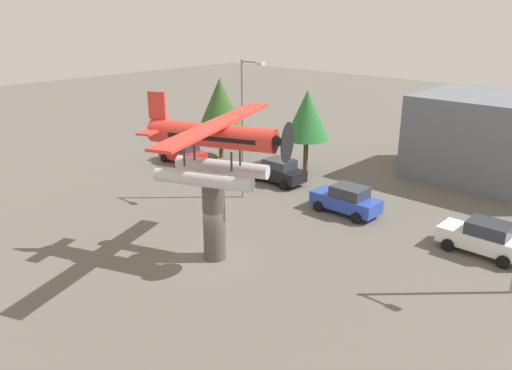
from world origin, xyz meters
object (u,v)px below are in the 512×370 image
at_px(car_mid_black, 278,171).
at_px(tree_east, 307,115).
at_px(storefront_building, 499,140).
at_px(display_pedestal, 214,220).
at_px(car_near_red, 183,152).
at_px(floatplane_monument, 214,146).
at_px(car_distant_white, 484,238).
at_px(car_far_blue, 346,200).
at_px(streetlight_primary, 245,122).
at_px(tree_west, 220,105).

xyz_separation_m(car_mid_black, tree_east, (-0.16, 3.46, 3.47)).
bearing_deg(car_mid_black, storefront_building, -135.03).
xyz_separation_m(display_pedestal, car_near_red, (-13.94, 9.42, -1.17)).
relative_size(floatplane_monument, car_distant_white, 2.40).
height_order(floatplane_monument, storefront_building, floatplane_monument).
distance_m(car_mid_black, storefront_building, 15.87).
bearing_deg(storefront_building, car_near_red, -147.64).
distance_m(car_far_blue, storefront_building, 13.55).
bearing_deg(car_far_blue, storefront_building, -109.01).
bearing_deg(car_far_blue, tree_east, -35.76).
height_order(streetlight_primary, tree_west, streetlight_primary).
distance_m(car_mid_black, tree_west, 8.64).
height_order(display_pedestal, car_distant_white, display_pedestal).
xyz_separation_m(display_pedestal, tree_west, (-12.89, 12.61, 2.42)).
height_order(car_distant_white, tree_west, tree_west).
height_order(display_pedestal, floatplane_monument, floatplane_monument).
distance_m(car_near_red, tree_east, 10.48).
bearing_deg(streetlight_primary, car_near_red, 165.94).
relative_size(car_near_red, tree_east, 0.68).
bearing_deg(display_pedestal, floatplane_monument, 21.74).
distance_m(car_near_red, car_far_blue, 15.50).
relative_size(car_near_red, car_far_blue, 1.00).
relative_size(car_far_blue, tree_east, 0.68).
height_order(car_mid_black, streetlight_primary, streetlight_primary).
height_order(floatplane_monument, car_mid_black, floatplane_monument).
relative_size(tree_west, tree_east, 1.06).
height_order(car_far_blue, car_distant_white, same).
bearing_deg(display_pedestal, car_near_red, 145.96).
relative_size(display_pedestal, car_mid_black, 0.97).
distance_m(car_distant_white, tree_east, 16.10).
bearing_deg(streetlight_primary, storefront_building, 54.23).
height_order(display_pedestal, car_mid_black, display_pedestal).
height_order(storefront_building, tree_east, tree_east).
height_order(car_near_red, tree_east, tree_east).
distance_m(car_far_blue, tree_west, 15.23).
bearing_deg(car_mid_black, floatplane_monument, 116.22).
bearing_deg(floatplane_monument, car_far_blue, 59.48).
height_order(car_near_red, storefront_building, storefront_building).
distance_m(car_distant_white, tree_west, 22.97).
relative_size(display_pedestal, tree_east, 0.66).
xyz_separation_m(car_mid_black, car_distant_white, (14.80, -1.37, 0.00)).
height_order(display_pedestal, car_far_blue, display_pedestal).
distance_m(car_near_red, tree_west, 4.91).
bearing_deg(streetlight_primary, tree_west, 145.87).
bearing_deg(tree_west, streetlight_primary, -34.13).
height_order(car_far_blue, streetlight_primary, streetlight_primary).
height_order(tree_west, tree_east, tree_west).
bearing_deg(tree_west, floatplane_monument, -44.00).
height_order(car_mid_black, tree_west, tree_west).
bearing_deg(car_mid_black, car_distant_white, 174.70).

